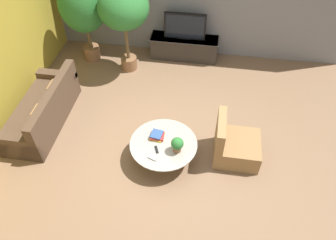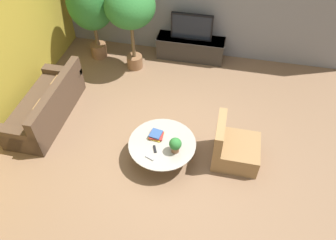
{
  "view_description": "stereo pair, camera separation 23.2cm",
  "coord_description": "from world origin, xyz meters",
  "views": [
    {
      "loc": [
        0.62,
        -3.87,
        4.8
      ],
      "look_at": [
        -0.01,
        0.18,
        0.55
      ],
      "focal_mm": 35.0,
      "sensor_mm": 36.0,
      "label": 1
    },
    {
      "loc": [
        0.85,
        -3.83,
        4.8
      ],
      "look_at": [
        -0.01,
        0.18,
        0.55
      ],
      "focal_mm": 35.0,
      "sensor_mm": 36.0,
      "label": 2
    }
  ],
  "objects": [
    {
      "name": "potted_plant_tabletop",
      "position": [
        0.23,
        -0.37,
        0.56
      ],
      "size": [
        0.21,
        0.21,
        0.3
      ],
      "color": "brown",
      "rests_on": "coffee_table"
    },
    {
      "name": "book_stack",
      "position": [
        -0.16,
        -0.12,
        0.43
      ],
      "size": [
        0.26,
        0.27,
        0.08
      ],
      "color": "gold",
      "rests_on": "coffee_table"
    },
    {
      "name": "couch_by_wall",
      "position": [
        -2.52,
        0.29,
        0.28
      ],
      "size": [
        0.84,
        2.02,
        0.84
      ],
      "rotation": [
        0.0,
        0.0,
        -1.57
      ],
      "color": "#4C3828",
      "rests_on": "ground"
    },
    {
      "name": "ground_plane",
      "position": [
        0.0,
        0.0,
        0.0
      ],
      "size": [
        24.0,
        24.0,
        0.0
      ],
      "primitive_type": "plane",
      "color": "brown"
    },
    {
      "name": "potted_palm_tall",
      "position": [
        -2.27,
        2.53,
        1.39
      ],
      "size": [
        1.05,
        1.05,
        2.08
      ],
      "color": "brown",
      "rests_on": "ground"
    },
    {
      "name": "armchair_wicker",
      "position": [
        1.21,
        -0.01,
        0.27
      ],
      "size": [
        0.8,
        0.76,
        0.86
      ],
      "rotation": [
        0.0,
        0.0,
        1.57
      ],
      "color": "olive",
      "rests_on": "ground"
    },
    {
      "name": "television",
      "position": [
        -0.05,
        2.94,
        0.85
      ],
      "size": [
        0.97,
        0.13,
        0.63
      ],
      "color": "black",
      "rests_on": "media_console"
    },
    {
      "name": "remote_black",
      "position": [
        -0.12,
        -0.41,
        0.4
      ],
      "size": [
        0.1,
        0.16,
        0.02
      ],
      "primitive_type": "cube",
      "rotation": [
        0.0,
        0.0,
        0.4
      ],
      "color": "black",
      "rests_on": "coffee_table"
    },
    {
      "name": "coffee_table",
      "position": [
        -0.03,
        -0.25,
        0.28
      ],
      "size": [
        1.19,
        1.19,
        0.39
      ],
      "color": "black",
      "rests_on": "ground"
    },
    {
      "name": "remote_silver",
      "position": [
        -0.16,
        -0.62,
        0.4
      ],
      "size": [
        0.16,
        0.09,
        0.02
      ],
      "primitive_type": "cube",
      "rotation": [
        0.0,
        0.0,
        1.22
      ],
      "color": "gray",
      "rests_on": "coffee_table"
    },
    {
      "name": "potted_palm_corner",
      "position": [
        -1.28,
        2.28,
        1.5
      ],
      "size": [
        1.08,
        1.08,
        2.01
      ],
      "color": "brown",
      "rests_on": "ground"
    },
    {
      "name": "media_console",
      "position": [
        -0.05,
        2.94,
        0.28
      ],
      "size": [
        1.63,
        0.5,
        0.54
      ],
      "color": "#2D2823",
      "rests_on": "ground"
    }
  ]
}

